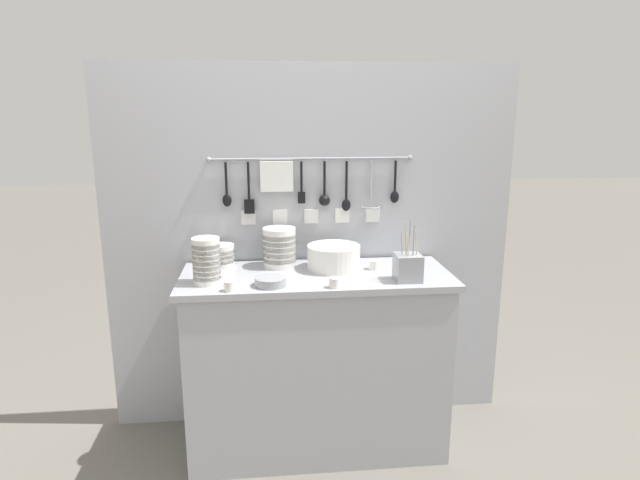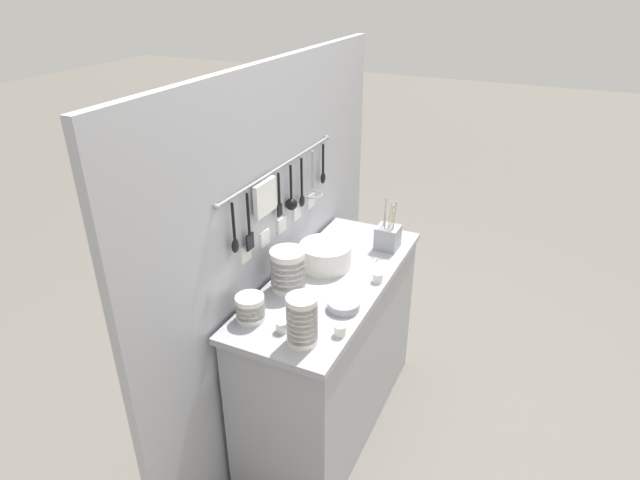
{
  "view_description": "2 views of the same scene",
  "coord_description": "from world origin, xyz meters",
  "views": [
    {
      "loc": [
        -0.22,
        -2.34,
        1.6
      ],
      "look_at": [
        0.01,
        -0.03,
        1.04
      ],
      "focal_mm": 30.0,
      "sensor_mm": 36.0,
      "label": 1
    },
    {
      "loc": [
        -1.95,
        -0.85,
        2.16
      ],
      "look_at": [
        -0.08,
        0.02,
        1.1
      ],
      "focal_mm": 30.0,
      "sensor_mm": 36.0,
      "label": 2
    }
  ],
  "objects": [
    {
      "name": "cup_beside_plates",
      "position": [
        -0.38,
        -0.2,
        0.9
      ],
      "size": [
        0.05,
        0.05,
        0.04
      ],
      "color": "silver",
      "rests_on": "counter"
    },
    {
      "name": "cup_edge_near",
      "position": [
        -0.46,
        0.01,
        0.9
      ],
      "size": [
        0.05,
        0.05,
        0.04
      ],
      "color": "silver",
      "rests_on": "counter"
    },
    {
      "name": "plate_stack",
      "position": [
        0.09,
        0.07,
        0.93
      ],
      "size": [
        0.25,
        0.25,
        0.11
      ],
      "color": "silver",
      "rests_on": "counter"
    },
    {
      "name": "cup_by_caddy",
      "position": [
        0.06,
        -0.2,
        0.9
      ],
      "size": [
        0.05,
        0.05,
        0.04
      ],
      "color": "silver",
      "rests_on": "counter"
    },
    {
      "name": "ground_plane",
      "position": [
        0.0,
        0.0,
        0.0
      ],
      "size": [
        20.0,
        20.0,
        0.0
      ],
      "primitive_type": "plane",
      "color": "#666059"
    },
    {
      "name": "bowl_stack_tall_left",
      "position": [
        -0.44,
        0.17,
        0.93
      ],
      "size": [
        0.12,
        0.12,
        0.11
      ],
      "color": "silver",
      "rests_on": "counter"
    },
    {
      "name": "bowl_stack_wide_centre",
      "position": [
        -0.48,
        -0.09,
        0.98
      ],
      "size": [
        0.12,
        0.12,
        0.2
      ],
      "color": "silver",
      "rests_on": "counter"
    },
    {
      "name": "counter",
      "position": [
        0.0,
        0.0,
        0.44
      ],
      "size": [
        1.24,
        0.49,
        0.88
      ],
      "color": "#9EA0A8",
      "rests_on": "ground"
    },
    {
      "name": "steel_mixing_bowl",
      "position": [
        -0.21,
        -0.15,
        0.89
      ],
      "size": [
        0.14,
        0.14,
        0.04
      ],
      "color": "#93969E",
      "rests_on": "counter"
    },
    {
      "name": "cup_back_left",
      "position": [
        0.28,
        0.05,
        0.9
      ],
      "size": [
        0.05,
        0.05,
        0.04
      ],
      "color": "silver",
      "rests_on": "counter"
    },
    {
      "name": "bowl_stack_short_front",
      "position": [
        -0.16,
        0.14,
        0.97
      ],
      "size": [
        0.16,
        0.16,
        0.19
      ],
      "color": "silver",
      "rests_on": "counter"
    },
    {
      "name": "back_wall",
      "position": [
        -0.0,
        0.28,
        0.92
      ],
      "size": [
        2.04,
        0.11,
        1.83
      ],
      "color": "#A8AAB2",
      "rests_on": "ground"
    },
    {
      "name": "cutlery_caddy",
      "position": [
        0.39,
        -0.14,
        0.94
      ],
      "size": [
        0.11,
        0.11,
        0.27
      ],
      "color": "#93969E",
      "rests_on": "counter"
    }
  ]
}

